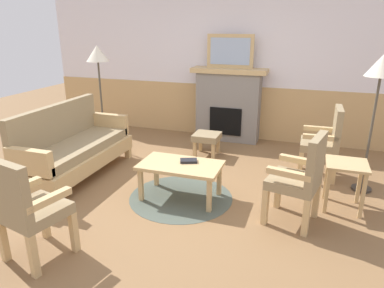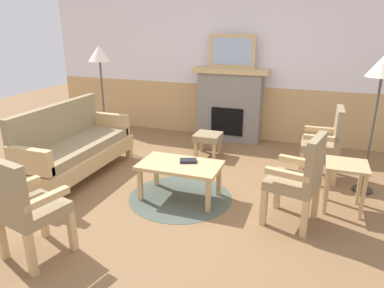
{
  "view_description": "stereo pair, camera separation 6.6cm",
  "coord_description": "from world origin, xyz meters",
  "px_view_note": "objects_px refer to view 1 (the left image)",
  "views": [
    {
      "loc": [
        1.37,
        -3.66,
        2.0
      ],
      "look_at": [
        0.0,
        0.35,
        0.55
      ],
      "focal_mm": 32.91,
      "sensor_mm": 36.0,
      "label": 1
    },
    {
      "loc": [
        1.43,
        -3.63,
        2.0
      ],
      "look_at": [
        0.0,
        0.35,
        0.55
      ],
      "focal_mm": 32.91,
      "sensor_mm": 36.0,
      "label": 2
    }
  ],
  "objects_px": {
    "floor_lamp_by_chairs": "(381,75)",
    "couch": "(74,148)",
    "floor_lamp_by_couch": "(98,60)",
    "coffee_table": "(181,168)",
    "armchair_by_window_left": "(325,139)",
    "armchair_near_fireplace": "(301,176)",
    "footstool": "(207,138)",
    "framed_picture": "(230,51)",
    "side_table": "(346,172)",
    "fireplace": "(228,104)",
    "book_on_table": "(189,161)",
    "armchair_front_left": "(26,206)"
  },
  "relations": [
    {
      "from": "fireplace",
      "to": "framed_picture",
      "type": "relative_size",
      "value": 1.62
    },
    {
      "from": "armchair_by_window_left",
      "to": "armchair_front_left",
      "type": "bearing_deg",
      "value": -131.57
    },
    {
      "from": "armchair_by_window_left",
      "to": "floor_lamp_by_chairs",
      "type": "xyz_separation_m",
      "value": [
        0.49,
        -0.27,
        0.91
      ]
    },
    {
      "from": "coffee_table",
      "to": "armchair_near_fireplace",
      "type": "relative_size",
      "value": 0.98
    },
    {
      "from": "couch",
      "to": "coffee_table",
      "type": "xyz_separation_m",
      "value": [
        1.6,
        -0.14,
        -0.01
      ]
    },
    {
      "from": "fireplace",
      "to": "couch",
      "type": "distance_m",
      "value": 2.79
    },
    {
      "from": "book_on_table",
      "to": "armchair_front_left",
      "type": "relative_size",
      "value": 0.2
    },
    {
      "from": "framed_picture",
      "to": "book_on_table",
      "type": "xyz_separation_m",
      "value": [
        0.07,
        -2.33,
        -1.1
      ]
    },
    {
      "from": "couch",
      "to": "floor_lamp_by_couch",
      "type": "distance_m",
      "value": 1.64
    },
    {
      "from": "fireplace",
      "to": "couch",
      "type": "relative_size",
      "value": 0.72
    },
    {
      "from": "book_on_table",
      "to": "armchair_front_left",
      "type": "distance_m",
      "value": 1.85
    },
    {
      "from": "armchair_by_window_left",
      "to": "fireplace",
      "type": "bearing_deg",
      "value": 143.18
    },
    {
      "from": "armchair_by_window_left",
      "to": "armchair_near_fireplace",
      "type": "bearing_deg",
      "value": -100.73
    },
    {
      "from": "coffee_table",
      "to": "side_table",
      "type": "xyz_separation_m",
      "value": [
        1.83,
        0.36,
        0.05
      ]
    },
    {
      "from": "framed_picture",
      "to": "armchair_near_fireplace",
      "type": "height_order",
      "value": "framed_picture"
    },
    {
      "from": "couch",
      "to": "floor_lamp_by_chairs",
      "type": "distance_m",
      "value": 3.93
    },
    {
      "from": "coffee_table",
      "to": "book_on_table",
      "type": "bearing_deg",
      "value": 49.73
    },
    {
      "from": "book_on_table",
      "to": "footstool",
      "type": "relative_size",
      "value": 0.5
    },
    {
      "from": "couch",
      "to": "floor_lamp_by_couch",
      "type": "relative_size",
      "value": 1.07
    },
    {
      "from": "framed_picture",
      "to": "armchair_by_window_left",
      "type": "distance_m",
      "value": 2.26
    },
    {
      "from": "framed_picture",
      "to": "book_on_table",
      "type": "bearing_deg",
      "value": -88.25
    },
    {
      "from": "book_on_table",
      "to": "armchair_near_fireplace",
      "type": "xyz_separation_m",
      "value": [
        1.29,
        -0.22,
        0.08
      ]
    },
    {
      "from": "armchair_near_fireplace",
      "to": "armchair_front_left",
      "type": "bearing_deg",
      "value": -147.21
    },
    {
      "from": "coffee_table",
      "to": "floor_lamp_by_chairs",
      "type": "xyz_separation_m",
      "value": [
        2.1,
        0.94,
        1.06
      ]
    },
    {
      "from": "couch",
      "to": "armchair_by_window_left",
      "type": "relative_size",
      "value": 1.84
    },
    {
      "from": "framed_picture",
      "to": "coffee_table",
      "type": "relative_size",
      "value": 0.83
    },
    {
      "from": "coffee_table",
      "to": "framed_picture",
      "type": "bearing_deg",
      "value": 89.97
    },
    {
      "from": "floor_lamp_by_couch",
      "to": "couch",
      "type": "bearing_deg",
      "value": -75.92
    },
    {
      "from": "book_on_table",
      "to": "fireplace",
      "type": "bearing_deg",
      "value": 91.75
    },
    {
      "from": "fireplace",
      "to": "framed_picture",
      "type": "distance_m",
      "value": 0.91
    },
    {
      "from": "couch",
      "to": "floor_lamp_by_chairs",
      "type": "bearing_deg",
      "value": 12.08
    },
    {
      "from": "armchair_by_window_left",
      "to": "floor_lamp_by_chairs",
      "type": "relative_size",
      "value": 0.58
    },
    {
      "from": "side_table",
      "to": "armchair_front_left",
      "type": "bearing_deg",
      "value": -144.33
    },
    {
      "from": "coffee_table",
      "to": "floor_lamp_by_couch",
      "type": "xyz_separation_m",
      "value": [
        -1.91,
        1.36,
        1.06
      ]
    },
    {
      "from": "armchair_by_window_left",
      "to": "side_table",
      "type": "bearing_deg",
      "value": -75.82
    },
    {
      "from": "floor_lamp_by_couch",
      "to": "floor_lamp_by_chairs",
      "type": "xyz_separation_m",
      "value": [
        4.01,
        -0.42,
        0.0
      ]
    },
    {
      "from": "floor_lamp_by_chairs",
      "to": "couch",
      "type": "bearing_deg",
      "value": -167.92
    },
    {
      "from": "footstool",
      "to": "floor_lamp_by_chairs",
      "type": "xyz_separation_m",
      "value": [
        2.22,
        -0.56,
        1.17
      ]
    },
    {
      "from": "side_table",
      "to": "fireplace",
      "type": "bearing_deg",
      "value": 131.68
    },
    {
      "from": "book_on_table",
      "to": "framed_picture",
      "type": "bearing_deg",
      "value": 91.75
    },
    {
      "from": "armchair_near_fireplace",
      "to": "floor_lamp_by_couch",
      "type": "bearing_deg",
      "value": 155.47
    },
    {
      "from": "couch",
      "to": "footstool",
      "type": "xyz_separation_m",
      "value": [
        1.49,
        1.35,
        -0.11
      ]
    },
    {
      "from": "coffee_table",
      "to": "floor_lamp_by_chairs",
      "type": "relative_size",
      "value": 0.57
    },
    {
      "from": "coffee_table",
      "to": "fireplace",
      "type": "bearing_deg",
      "value": 89.97
    },
    {
      "from": "footstool",
      "to": "armchair_by_window_left",
      "type": "height_order",
      "value": "armchair_by_window_left"
    },
    {
      "from": "coffee_table",
      "to": "armchair_by_window_left",
      "type": "bearing_deg",
      "value": 36.79
    },
    {
      "from": "footstool",
      "to": "side_table",
      "type": "xyz_separation_m",
      "value": [
        1.95,
        -1.13,
        0.15
      ]
    },
    {
      "from": "armchair_near_fireplace",
      "to": "coffee_table",
      "type": "bearing_deg",
      "value": 174.47
    },
    {
      "from": "fireplace",
      "to": "couch",
      "type": "xyz_separation_m",
      "value": [
        -1.6,
        -2.27,
        -0.26
      ]
    },
    {
      "from": "book_on_table",
      "to": "armchair_near_fireplace",
      "type": "distance_m",
      "value": 1.31
    }
  ]
}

